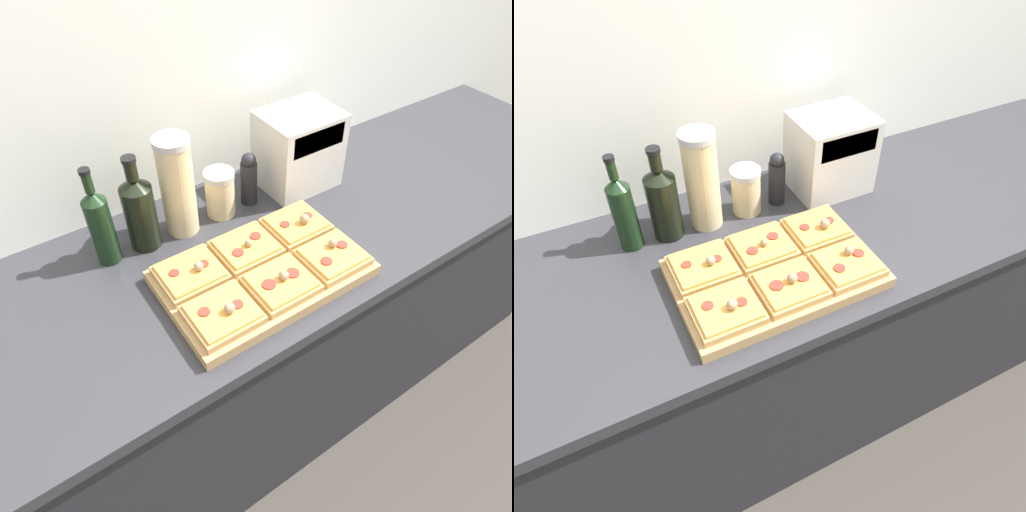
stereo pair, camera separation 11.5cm
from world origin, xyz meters
TOP-DOWN VIEW (x-y plane):
  - ground_plane at (0.00, 0.00)m, footprint 12.00×12.00m
  - wall_back at (0.00, 0.67)m, footprint 6.00×0.06m
  - kitchen_counter at (0.00, 0.32)m, footprint 2.63×0.67m
  - cutting_board at (-0.08, 0.19)m, footprint 0.51×0.32m
  - pizza_slice_back_left at (-0.24, 0.27)m, footprint 0.15×0.14m
  - pizza_slice_back_center at (-0.08, 0.27)m, footprint 0.15×0.14m
  - pizza_slice_back_right at (0.09, 0.27)m, footprint 0.15×0.14m
  - pizza_slice_front_left at (-0.24, 0.12)m, footprint 0.15×0.14m
  - pizza_slice_front_center at (-0.08, 0.12)m, footprint 0.15×0.14m
  - pizza_slice_front_right at (0.09, 0.12)m, footprint 0.15×0.14m
  - olive_oil_bottle at (-0.37, 0.48)m, footprint 0.06×0.06m
  - wine_bottle at (-0.27, 0.48)m, footprint 0.08×0.08m
  - grain_jar_tall at (-0.16, 0.48)m, footprint 0.10×0.10m
  - grain_jar_short at (-0.03, 0.48)m, footprint 0.09×0.09m
  - pepper_mill at (0.07, 0.48)m, footprint 0.05×0.05m
  - toaster_oven at (0.25, 0.48)m, footprint 0.25×0.18m

SIDE VIEW (x-z plane):
  - ground_plane at x=0.00m, z-range 0.00..0.00m
  - kitchen_counter at x=0.00m, z-range 0.00..0.94m
  - cutting_board at x=-0.08m, z-range 0.94..0.97m
  - pizza_slice_back_center at x=-0.08m, z-range 0.96..1.01m
  - pizza_slice_back_left at x=-0.24m, z-range 0.96..1.01m
  - pizza_slice_front_right at x=0.09m, z-range 0.96..1.01m
  - pizza_slice_front_left at x=-0.24m, z-range 0.96..1.01m
  - pizza_slice_front_center at x=-0.08m, z-range 0.96..1.01m
  - pizza_slice_back_right at x=0.09m, z-range 0.96..1.01m
  - grain_jar_short at x=-0.03m, z-range 0.94..1.08m
  - pepper_mill at x=0.07m, z-range 0.93..1.10m
  - wine_bottle at x=-0.27m, z-range 0.91..1.19m
  - olive_oil_bottle at x=-0.37m, z-range 0.91..1.19m
  - toaster_oven at x=0.25m, z-range 0.94..1.18m
  - grain_jar_tall at x=-0.16m, z-range 0.94..1.23m
  - wall_back at x=0.00m, z-range 0.00..2.50m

